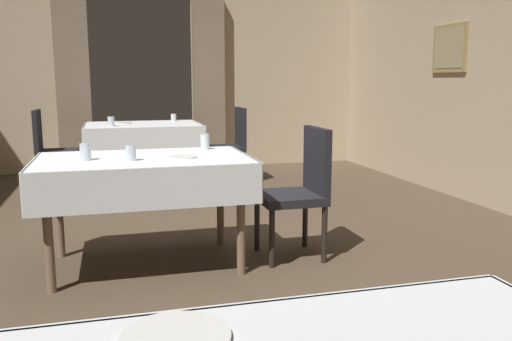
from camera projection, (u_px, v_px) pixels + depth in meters
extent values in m
plane|color=#4C3D2D|center=(185.00, 264.00, 3.67)|extent=(10.08, 10.08, 0.00)
cube|color=#997F4C|center=(450.00, 48.00, 5.73)|extent=(0.03, 0.58, 0.51)
cube|color=#998C66|center=(449.00, 48.00, 5.73)|extent=(0.01, 0.48, 0.42)
cube|color=tan|center=(275.00, 64.00, 7.92)|extent=(2.50, 0.12, 3.00)
cube|color=#7F6B56|center=(73.00, 84.00, 7.09)|extent=(0.44, 0.14, 2.42)
cube|color=#7F6B56|center=(209.00, 84.00, 7.57)|extent=(0.44, 0.14, 2.42)
cylinder|color=#7A604C|center=(48.00, 235.00, 3.13)|extent=(0.06, 0.06, 0.71)
cylinder|color=#7A604C|center=(241.00, 222.00, 3.43)|extent=(0.06, 0.06, 0.71)
cylinder|color=#7A604C|center=(59.00, 209.00, 3.77)|extent=(0.06, 0.06, 0.71)
cylinder|color=#7A604C|center=(220.00, 199.00, 4.07)|extent=(0.06, 0.06, 0.71)
cube|color=#7A604C|center=(144.00, 161.00, 3.54)|extent=(1.33, 0.84, 0.03)
cube|color=white|center=(143.00, 158.00, 3.54)|extent=(1.39, 0.90, 0.01)
cube|color=white|center=(149.00, 189.00, 3.13)|extent=(1.39, 0.02, 0.26)
cube|color=white|center=(140.00, 166.00, 3.98)|extent=(1.39, 0.02, 0.26)
cube|color=white|center=(33.00, 181.00, 3.38)|extent=(0.02, 0.90, 0.26)
cube|color=white|center=(245.00, 172.00, 3.74)|extent=(0.02, 0.90, 0.26)
cylinder|color=#7A604C|center=(95.00, 164.00, 5.79)|extent=(0.06, 0.06, 0.71)
cylinder|color=#7A604C|center=(195.00, 160.00, 6.08)|extent=(0.06, 0.06, 0.71)
cylinder|color=#7A604C|center=(97.00, 154.00, 6.56)|extent=(0.06, 0.06, 0.71)
cylinder|color=#7A604C|center=(186.00, 151.00, 6.85)|extent=(0.06, 0.06, 0.71)
cube|color=#7A604C|center=(143.00, 126.00, 6.26)|extent=(1.26, 0.97, 0.03)
cube|color=white|center=(143.00, 124.00, 6.25)|extent=(1.32, 1.03, 0.01)
cube|color=white|center=(146.00, 139.00, 5.78)|extent=(1.32, 0.02, 0.24)
cube|color=white|center=(141.00, 130.00, 6.76)|extent=(1.32, 0.02, 0.24)
cube|color=white|center=(85.00, 136.00, 6.10)|extent=(0.02, 1.03, 0.24)
cube|color=white|center=(199.00, 133.00, 6.44)|extent=(0.02, 1.03, 0.24)
cylinder|color=black|center=(272.00, 238.00, 3.58)|extent=(0.04, 0.04, 0.42)
cylinder|color=black|center=(257.00, 223.00, 3.94)|extent=(0.04, 0.04, 0.42)
cylinder|color=black|center=(324.00, 233.00, 3.67)|extent=(0.04, 0.04, 0.42)
cylinder|color=black|center=(305.00, 220.00, 4.04)|extent=(0.04, 0.04, 0.42)
cube|color=black|center=(290.00, 198.00, 3.77)|extent=(0.44, 0.44, 0.06)
cube|color=black|center=(317.00, 161.00, 3.78)|extent=(0.05, 0.42, 0.48)
cylinder|color=black|center=(77.00, 169.00, 6.36)|extent=(0.04, 0.04, 0.42)
cylinder|color=black|center=(75.00, 174.00, 5.99)|extent=(0.04, 0.04, 0.42)
cylinder|color=black|center=(43.00, 170.00, 6.26)|extent=(0.04, 0.04, 0.42)
cylinder|color=black|center=(39.00, 176.00, 5.90)|extent=(0.04, 0.04, 0.42)
cube|color=black|center=(58.00, 153.00, 6.09)|extent=(0.44, 0.44, 0.06)
cube|color=black|center=(37.00, 131.00, 5.99)|extent=(0.05, 0.42, 0.48)
cylinder|color=black|center=(213.00, 170.00, 6.30)|extent=(0.04, 0.04, 0.42)
cylinder|color=black|center=(207.00, 165.00, 6.66)|extent=(0.04, 0.04, 0.42)
cylinder|color=black|center=(244.00, 168.00, 6.40)|extent=(0.04, 0.04, 0.42)
cylinder|color=black|center=(236.00, 163.00, 6.76)|extent=(0.04, 0.04, 0.42)
cube|color=black|center=(225.00, 148.00, 6.49)|extent=(0.44, 0.44, 0.06)
cube|color=black|center=(241.00, 127.00, 6.50)|extent=(0.05, 0.42, 0.48)
cylinder|color=white|center=(175.00, 337.00, 1.05)|extent=(0.22, 0.22, 0.01)
cylinder|color=white|center=(183.00, 157.00, 3.51)|extent=(0.19, 0.19, 0.01)
cylinder|color=silver|center=(85.00, 152.00, 3.39)|extent=(0.07, 0.07, 0.11)
cylinder|color=silver|center=(205.00, 142.00, 3.93)|extent=(0.07, 0.07, 0.12)
cylinder|color=silver|center=(131.00, 153.00, 3.37)|extent=(0.07, 0.07, 0.10)
cylinder|color=silver|center=(174.00, 117.00, 6.66)|extent=(0.06, 0.06, 0.09)
cylinder|color=white|center=(123.00, 123.00, 6.30)|extent=(0.20, 0.20, 0.01)
cylinder|color=silver|center=(111.00, 121.00, 5.93)|extent=(0.07, 0.07, 0.11)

